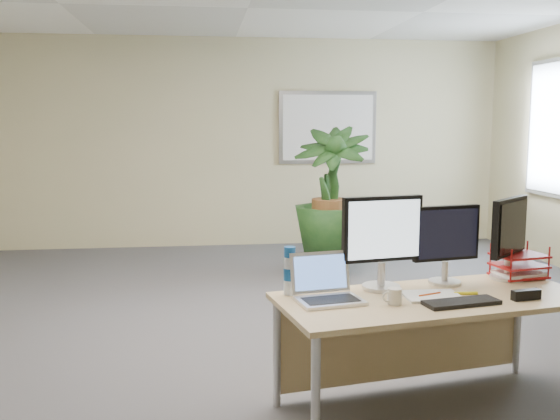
{
  "coord_description": "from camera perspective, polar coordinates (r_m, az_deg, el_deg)",
  "views": [
    {
      "loc": [
        -0.48,
        -4.17,
        1.59
      ],
      "look_at": [
        0.1,
        0.35,
        0.96
      ],
      "focal_mm": 40.0,
      "sensor_mm": 36.0,
      "label": 1
    }
  ],
  "objects": [
    {
      "name": "whiteboard",
      "position": [
        8.31,
        4.39,
        7.53
      ],
      "size": [
        1.3,
        0.04,
        0.95
      ],
      "color": "#A6A7AB",
      "rests_on": "back_wall"
    },
    {
      "name": "back_wall",
      "position": [
        8.19,
        -3.97,
        6.13
      ],
      "size": [
        7.0,
        0.04,
        2.7
      ],
      "primitive_type": "cube",
      "color": "beige",
      "rests_on": "floor"
    },
    {
      "name": "monitor_dark",
      "position": [
        4.0,
        20.24,
        -1.98
      ],
      "size": [
        0.36,
        0.33,
        0.5
      ],
      "color": "silver",
      "rests_on": "desk"
    },
    {
      "name": "stapler",
      "position": [
        3.62,
        21.57,
        -7.22
      ],
      "size": [
        0.17,
        0.07,
        0.05
      ],
      "primitive_type": "cube",
      "rotation": [
        0.0,
        0.0,
        0.18
      ],
      "color": "black",
      "rests_on": "desk"
    },
    {
      "name": "yellow_highlighter",
      "position": [
        3.62,
        16.63,
        -7.3
      ],
      "size": [
        0.13,
        0.03,
        0.02
      ],
      "primitive_type": "cylinder",
      "rotation": [
        0.0,
        1.57,
        -0.08
      ],
      "color": "#FFF51A",
      "rests_on": "desk"
    },
    {
      "name": "monitor_right",
      "position": [
        3.78,
        14.96,
        -2.6
      ],
      "size": [
        0.42,
        0.19,
        0.47
      ],
      "color": "silver",
      "rests_on": "desk"
    },
    {
      "name": "water_bottle",
      "position": [
        3.45,
        0.9,
        -5.67
      ],
      "size": [
        0.07,
        0.07,
        0.27
      ],
      "color": "silver",
      "rests_on": "desk"
    },
    {
      "name": "spiral_notebook",
      "position": [
        3.53,
        13.73,
        -7.64
      ],
      "size": [
        0.31,
        0.23,
        0.01
      ],
      "primitive_type": "cube",
      "rotation": [
        0.0,
        0.0,
        -0.01
      ],
      "color": "white",
      "rests_on": "desk"
    },
    {
      "name": "desk",
      "position": [
        3.66,
        13.09,
        -9.38
      ],
      "size": [
        1.81,
        1.01,
        0.66
      ],
      "color": "tan",
      "rests_on": "floor"
    },
    {
      "name": "coffee_mug",
      "position": [
        3.34,
        10.39,
        -7.76
      ],
      "size": [
        0.11,
        0.07,
        0.08
      ],
      "color": "white",
      "rests_on": "desk"
    },
    {
      "name": "monitor_left",
      "position": [
        3.57,
        9.34,
        -2.38
      ],
      "size": [
        0.48,
        0.22,
        0.53
      ],
      "color": "silver",
      "rests_on": "desk"
    },
    {
      "name": "orange_pen",
      "position": [
        3.52,
        13.54,
        -7.5
      ],
      "size": [
        0.14,
        0.06,
        0.01
      ],
      "primitive_type": "cylinder",
      "rotation": [
        0.0,
        1.57,
        0.35
      ],
      "color": "#EA571A",
      "rests_on": "spiral_notebook"
    },
    {
      "name": "letter_tray",
      "position": [
        4.11,
        21.0,
        -4.92
      ],
      "size": [
        0.33,
        0.27,
        0.14
      ],
      "color": "#AC1515",
      "rests_on": "desk"
    },
    {
      "name": "keyboard",
      "position": [
        3.42,
        16.25,
        -8.12
      ],
      "size": [
        0.42,
        0.2,
        0.02
      ],
      "primitive_type": "cube",
      "rotation": [
        0.0,
        0.0,
        0.18
      ],
      "color": "black",
      "rests_on": "desk"
    },
    {
      "name": "laptop",
      "position": [
        3.38,
        4.21,
        -7.18
      ],
      "size": [
        0.38,
        0.35,
        0.24
      ],
      "color": "silver",
      "rests_on": "desk"
    },
    {
      "name": "window",
      "position": [
        7.58,
        24.24,
        6.84
      ],
      "size": [
        0.04,
        1.3,
        1.55
      ],
      "color": "#A6A7AB",
      "rests_on": "right_wall"
    },
    {
      "name": "floor",
      "position": [
        4.49,
        -0.72,
        -12.92
      ],
      "size": [
        8.0,
        8.0,
        0.0
      ],
      "primitive_type": "plane",
      "color": "#48484D",
      "rests_on": "ground"
    },
    {
      "name": "floor_plant",
      "position": [
        6.67,
        4.63,
        0.56
      ],
      "size": [
        1.09,
        1.09,
        1.5
      ],
      "primitive_type": "imported",
      "rotation": [
        0.0,
        0.0,
        -0.39
      ],
      "color": "#143815",
      "rests_on": "floor"
    }
  ]
}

